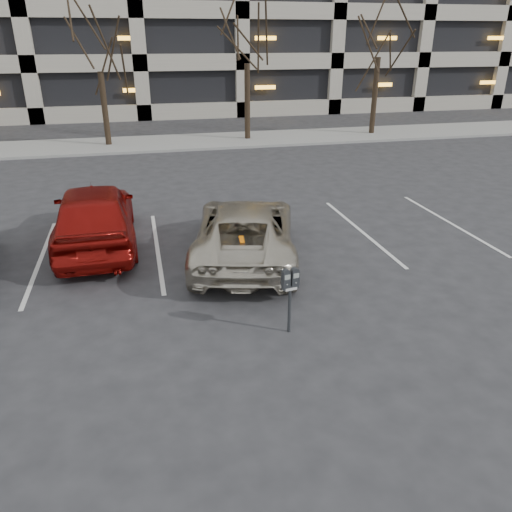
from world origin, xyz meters
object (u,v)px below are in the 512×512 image
at_px(tree_b, 94,21).
at_px(car_red, 95,215).
at_px(tree_d, 383,5).
at_px(parking_meter, 290,285).
at_px(tree_c, 247,12).
at_px(suv_silver, 245,231).

relative_size(tree_b, car_red, 1.59).
relative_size(tree_d, parking_meter, 7.12).
bearing_deg(tree_c, suv_silver, -102.71).
bearing_deg(parking_meter, suv_silver, 81.98).
distance_m(parking_meter, suv_silver, 3.50).
bearing_deg(parking_meter, car_red, 116.28).
bearing_deg(parking_meter, tree_c, 70.86).
xyz_separation_m(tree_b, car_red, (0.13, -13.13, -4.76)).
bearing_deg(car_red, suv_silver, 154.30).
xyz_separation_m(tree_c, car_red, (-6.87, -13.13, -5.22)).
relative_size(parking_meter, car_red, 0.26).
bearing_deg(tree_b, car_red, -89.43).
relative_size(tree_b, tree_c, 0.93).
xyz_separation_m(tree_b, parking_meter, (3.74, -18.22, -4.64)).
height_order(tree_b, tree_d, tree_d).
distance_m(tree_c, tree_d, 7.01).
relative_size(tree_c, suv_silver, 1.54).
bearing_deg(car_red, tree_d, -137.92).
height_order(tree_b, car_red, tree_b).
bearing_deg(tree_c, tree_d, 0.00).
xyz_separation_m(tree_b, tree_c, (7.00, 0.00, 0.45)).
distance_m(parking_meter, car_red, 6.25).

